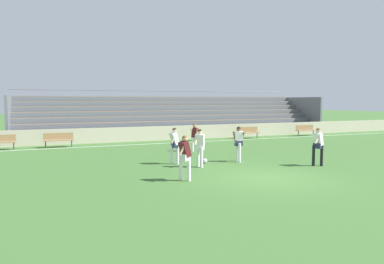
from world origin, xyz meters
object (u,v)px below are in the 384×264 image
Objects in this scene: bench_centre_sideline at (248,131)px; soccer_ball at (205,161)px; trash_bin at (195,136)px; player_dark_on_ball at (195,135)px; player_dark_wide_right at (185,154)px; bench_near_wall_gap at (305,129)px; player_white_challenging at (239,141)px; bleacher_stand at (179,115)px; player_white_deep_cover at (318,143)px; bench_far_right at (59,139)px; player_white_wide_left at (175,142)px; player_white_dropping_back at (200,144)px.

bench_centre_sideline is 8.18× the size of soccer_ball.
soccer_ball is (-3.46, -9.11, -0.27)m from trash_bin.
player_dark_on_ball is 7.91m from player_dark_wide_right.
bench_near_wall_gap is 15.15m from player_white_challenging.
bench_near_wall_gap is 2.36× the size of trash_bin.
player_dark_wide_right is (-3.99, -2.95, -0.02)m from player_white_challenging.
bleacher_stand is at bearing 81.13° from trash_bin.
player_dark_wide_right is at bearing -130.07° from bench_centre_sideline.
bleacher_stand reaches higher than soccer_ball.
bench_near_wall_gap is at bearing 37.98° from player_white_challenging.
bleacher_stand is 14.98m from soccer_ball.
bleacher_stand is at bearing 73.40° from player_dark_on_ball.
trash_bin is 0.44× the size of player_white_deep_cover.
bleacher_stand is 14.86× the size of bench_far_right.
bleacher_stand is at bearing 79.87° from player_white_challenging.
player_white_deep_cover is (0.90, -11.77, 0.65)m from trash_bin.
trash_bin is (-0.80, -5.16, -1.35)m from bleacher_stand.
bench_far_right is at bearing 106.49° from player_dark_wide_right.
trash_bin is 13.60m from player_dark_wide_right.
bench_near_wall_gap is 16.37m from soccer_ball.
player_white_wide_left is 0.99× the size of player_white_deep_cover.
bench_centre_sideline reaches higher than trash_bin.
player_white_deep_cover reaches higher than player_dark_on_ball.
bench_far_right is at bearing 180.00° from bench_centre_sideline.
soccer_ball is (-1.18, -3.91, -0.84)m from player_dark_on_ball.
player_white_dropping_back is at bearing -108.02° from bleacher_stand.
player_white_wide_left reaches higher than player_white_dropping_back.
player_dark_wide_right reaches higher than bench_near_wall_gap.
player_dark_on_ball reaches higher than bench_near_wall_gap.
player_white_dropping_back is (-14.26, -9.93, 0.46)m from bench_near_wall_gap.
bench_near_wall_gap is 14.95m from player_white_deep_cover.
bleacher_stand is 121.60× the size of soccer_ball.
player_white_wide_left is (-4.85, -8.76, 0.63)m from trash_bin.
bench_far_right is 10.87m from soccer_ball.
soccer_ball is (-4.36, 2.65, -0.92)m from player_white_deep_cover.
player_white_wide_left is 3.12m from player_white_challenging.
bleacher_stand is 15.75× the size of player_white_challenging.
bleacher_stand is 14.86× the size of bench_centre_sideline.
bench_far_right and bench_centre_sideline have the same top height.
player_white_challenging is (-1.79, -9.35, 0.63)m from trash_bin.
player_white_dropping_back is 1.41m from player_white_wide_left.
player_white_deep_cover is (0.10, -16.92, -0.70)m from bleacher_stand.
trash_bin is 10.79m from player_white_dropping_back.
bench_far_right is 11.27m from player_white_dropping_back.
bleacher_stand is at bearing 69.34° from player_dark_wide_right.
bench_near_wall_gap is (9.34, -5.18, -1.19)m from bleacher_stand.
player_dark_wide_right is at bearing -116.22° from player_dark_on_ball.
player_white_challenging is (0.50, -4.14, 0.06)m from player_dark_on_ball.
player_white_wide_left is at bearing 165.59° from soccer_ball.
player_dark_wide_right is (-1.66, -2.34, -0.01)m from player_white_dropping_back.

